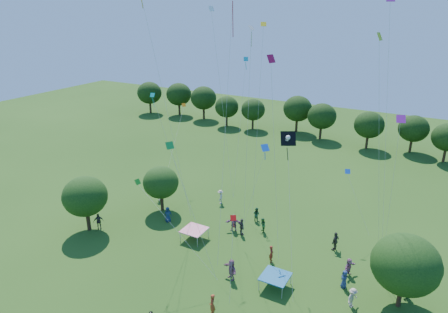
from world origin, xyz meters
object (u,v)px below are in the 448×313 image
at_px(near_tree_west, 85,196).
at_px(near_tree_north, 161,182).
at_px(red_high_kite, 230,43).
at_px(pirate_kite, 288,141).
at_px(near_tree_east, 406,264).
at_px(tent_red_stripe, 194,230).
at_px(tent_blue, 275,277).

relative_size(near_tree_west, near_tree_north, 1.12).
xyz_separation_m(near_tree_west, red_high_kite, (13.37, 5.74, 15.01)).
bearing_deg(near_tree_west, pirate_kite, 13.54).
bearing_deg(near_tree_east, tent_red_stripe, 179.11).
bearing_deg(near_tree_north, tent_red_stripe, -27.20).
bearing_deg(tent_blue, near_tree_west, -177.42).
height_order(tent_red_stripe, pirate_kite, pirate_kite).
relative_size(near_tree_east, tent_blue, 2.76).
bearing_deg(near_tree_east, red_high_kite, 171.96).
distance_m(tent_red_stripe, pirate_kite, 13.68).
bearing_deg(near_tree_north, near_tree_west, -119.37).
bearing_deg(red_high_kite, near_tree_east, -8.04).
relative_size(near_tree_east, tent_red_stripe, 2.76).
relative_size(near_tree_north, near_tree_east, 0.86).
distance_m(tent_blue, red_high_kite, 19.67).
distance_m(near_tree_east, tent_blue, 9.90).
distance_m(near_tree_east, pirate_kite, 12.70).
bearing_deg(near_tree_east, pirate_kite, 173.35).
relative_size(near_tree_north, pirate_kite, 0.48).
bearing_deg(tent_red_stripe, near_tree_east, -0.89).
height_order(tent_blue, pirate_kite, pirate_kite).
distance_m(near_tree_west, near_tree_east, 29.59).
height_order(near_tree_west, near_tree_north, near_tree_west).
xyz_separation_m(near_tree_west, near_tree_north, (4.00, 7.11, -0.41)).
height_order(near_tree_north, tent_red_stripe, near_tree_north).
distance_m(near_tree_east, red_high_kite, 22.08).
distance_m(near_tree_west, tent_blue, 20.44).
height_order(near_tree_west, tent_blue, near_tree_west).
bearing_deg(near_tree_east, near_tree_west, -173.25).
xyz_separation_m(near_tree_west, near_tree_east, (29.39, 3.48, -0.02)).
bearing_deg(tent_red_stripe, near_tree_north, 152.80).
xyz_separation_m(near_tree_north, red_high_kite, (9.37, -1.37, 15.42)).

